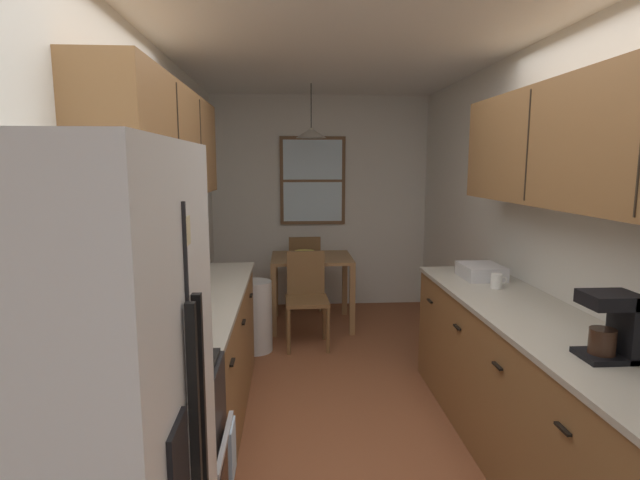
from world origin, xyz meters
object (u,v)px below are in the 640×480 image
dish_rack (481,271)px  storage_canister (164,317)px  dining_chair_far (304,269)px  microwave_over_range (90,183)px  coffee_maker (615,324)px  trash_bin (256,316)px  mug_by_coffeemaker (497,281)px  dining_table (312,269)px  table_serving_bowl (305,254)px  dining_chair_near (307,294)px

dish_rack → storage_canister: bearing=-151.4°
dining_chair_far → microwave_over_range: bearing=-103.0°
microwave_over_range → dining_chair_far: (0.90, 3.91, -1.17)m
storage_canister → coffee_maker: size_ratio=0.63×
trash_bin → coffee_maker: bearing=-55.7°
trash_bin → mug_by_coffeemaker: mug_by_coffeemaker is taller
dining_table → table_serving_bowl: (-0.07, 0.01, 0.16)m
microwave_over_range → dining_table: (0.96, 3.33, -1.04)m
trash_bin → table_serving_bowl: bearing=56.9°
microwave_over_range → storage_canister: bearing=78.4°
storage_canister → dish_rack: storage_canister is taller
dining_table → dining_chair_near: size_ratio=0.95×
dining_chair_near → trash_bin: (-0.48, -0.15, -0.17)m
storage_canister → dining_table: bearing=73.0°
dining_table → trash_bin: dining_table is taller
trash_bin → table_serving_bowl: 0.99m
dining_table → microwave_over_range: bearing=-106.1°
dining_chair_far → trash_bin: size_ratio=1.35×
dining_chair_far → mug_by_coffeemaker: (1.23, -2.59, 0.45)m
microwave_over_range → coffee_maker: 2.21m
dining_table → table_serving_bowl: 0.18m
table_serving_bowl → microwave_over_range: bearing=-104.9°
microwave_over_range → dining_chair_far: microwave_over_range is taller
dining_table → trash_bin: 0.96m
table_serving_bowl → dining_chair_near: bearing=-90.2°
mug_by_coffeemaker → dining_chair_far: bearing=115.3°
mug_by_coffeemaker → table_serving_bowl: 2.37m
mug_by_coffeemaker → microwave_over_range: bearing=-148.1°
dining_table → mug_by_coffeemaker: 2.34m
storage_canister → mug_by_coffeemaker: size_ratio=1.65×
trash_bin → dining_table: bearing=52.6°
storage_canister → microwave_over_range: bearing=-101.6°
microwave_over_range → dish_rack: 2.79m
dining_table → dish_rack: (1.18, -1.70, 0.33)m
microwave_over_range → coffee_maker: size_ratio=1.98×
mug_by_coffeemaker → table_serving_bowl: mug_by_coffeemaker is taller
dining_chair_near → dish_rack: 1.74m
mug_by_coffeemaker → storage_canister: bearing=-158.4°
coffee_maker → storage_canister: bearing=167.9°
dining_table → mug_by_coffeemaker: size_ratio=7.64×
coffee_maker → table_serving_bowl: bearing=110.7°
dining_chair_near → coffee_maker: 2.98m
microwave_over_range → dining_table: size_ratio=0.68×
table_serving_bowl → dish_rack: bearing=-53.8°
dining_chair_far → dish_rack: (1.24, -2.28, 0.45)m
microwave_over_range → dining_table: microwave_over_range is taller
dish_rack → coffee_maker: bearing=-90.9°
storage_canister → coffee_maker: bearing=-12.1°
coffee_maker → mug_by_coffeemaker: coffee_maker is taller
trash_bin → coffee_maker: (1.71, -2.51, 0.72)m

